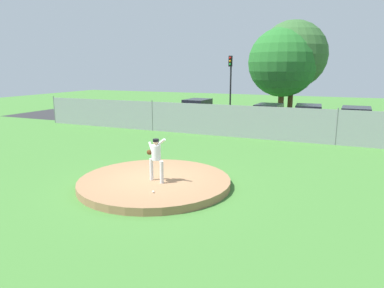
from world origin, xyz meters
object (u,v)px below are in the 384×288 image
parked_car_slate (308,119)px  parked_car_navy (197,111)px  traffic_light_near (230,76)px  parked_car_charcoal (355,121)px  traffic_cone_orange (124,118)px  baseball (153,192)px  parked_car_burgundy (268,116)px  pitcher_youth (156,155)px

parked_car_slate → parked_car_navy: bearing=174.9°
parked_car_slate → traffic_light_near: size_ratio=0.79×
parked_car_charcoal → traffic_light_near: traffic_light_near is taller
parked_car_slate → traffic_cone_orange: parked_car_slate is taller
parked_car_navy → parked_car_slate: (8.46, -0.75, -0.01)m
baseball → traffic_light_near: bearing=100.6°
parked_car_burgundy → parked_car_charcoal: parked_car_charcoal is taller
parked_car_slate → parked_car_burgundy: bearing=166.0°
baseball → parked_car_slate: 15.87m
baseball → parked_car_charcoal: (6.16, 15.55, 0.52)m
baseball → traffic_light_near: traffic_light_near is taller
pitcher_youth → parked_car_navy: 15.96m
parked_car_navy → parked_car_charcoal: parked_car_navy is taller
parked_car_burgundy → parked_car_charcoal: (5.75, -0.69, 0.04)m
parked_car_burgundy → parked_car_charcoal: 5.80m
pitcher_youth → parked_car_charcoal: (6.63, 14.49, -0.40)m
parked_car_charcoal → traffic_cone_orange: (-16.91, -1.44, -0.56)m
pitcher_youth → traffic_cone_orange: (-10.28, 13.05, -0.95)m
parked_car_burgundy → parked_car_slate: (2.82, -0.70, 0.05)m
pitcher_youth → baseball: size_ratio=21.66×
parked_car_charcoal → traffic_light_near: 11.18m
parked_car_charcoal → traffic_light_near: bearing=155.7°
baseball → parked_car_navy: parked_car_navy is taller
parked_car_charcoal → parked_car_slate: size_ratio=1.02×
baseball → parked_car_navy: bearing=107.8°
pitcher_youth → traffic_light_near: 19.36m
parked_car_burgundy → traffic_light_near: bearing=137.6°
baseball → parked_car_charcoal: size_ratio=0.02×
parked_car_charcoal → pitcher_youth: bearing=-114.6°
parked_car_charcoal → traffic_cone_orange: parked_car_charcoal is taller
parked_car_navy → traffic_cone_orange: size_ratio=7.70×
pitcher_youth → parked_car_charcoal: 15.94m
parked_car_navy → parked_car_charcoal: size_ratio=1.01×
traffic_light_near → traffic_cone_orange: bearing=-140.0°
parked_car_burgundy → traffic_cone_orange: bearing=-169.2°
parked_car_navy → pitcher_youth: bearing=-72.6°
parked_car_navy → traffic_light_near: size_ratio=0.81×
parked_car_slate → baseball: bearing=-101.7°
pitcher_youth → traffic_cone_orange: size_ratio=2.91×
pitcher_youth → parked_car_charcoal: bearing=65.4°
parked_car_burgundy → parked_car_slate: bearing=-14.0°
parked_car_navy → traffic_light_near: bearing=67.9°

